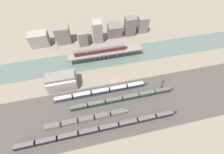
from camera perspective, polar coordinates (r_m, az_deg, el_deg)
name	(u,v)px	position (r m, az deg, el deg)	size (l,w,h in m)	color
ground_plane	(112,81)	(119.57, 0.15, -1.39)	(400.00, 400.00, 0.00)	#756B5B
railbed_yard	(120,107)	(107.20, 3.05, -11.41)	(280.00, 42.00, 0.01)	#423D38
river_water	(106,58)	(137.10, -2.36, 7.35)	(320.00, 23.43, 0.01)	#4C5B56
bridge	(106,53)	(133.24, -2.44, 9.10)	(65.08, 8.23, 7.33)	slate
train_on_bridge	(101,50)	(130.38, -4.10, 10.05)	(47.31, 2.95, 4.12)	#5B1E19
train_yard_near	(101,129)	(99.32, -4.18, -19.01)	(104.39, 2.82, 3.77)	black
train_yard_mid	(88,119)	(102.67, -8.98, -15.38)	(55.84, 3.16, 3.72)	gray
train_yard_far	(124,98)	(108.73, 4.64, -8.07)	(77.70, 2.78, 3.77)	#23381E
train_yard_outer	(102,91)	(111.53, -3.67, -5.51)	(70.86, 2.92, 4.02)	#2D384C
warehouse_building	(62,81)	(118.26, -18.57, -1.42)	(21.33, 12.73, 12.23)	#9E998E
signal_tower	(161,86)	(115.29, 18.26, -3.31)	(1.00, 0.94, 11.56)	#4C4C51
city_block_far_left	(39,39)	(162.32, -25.97, 12.82)	(17.08, 11.05, 13.01)	gray
city_block_left	(63,34)	(156.76, -18.26, 15.13)	(13.50, 11.22, 16.90)	slate
city_block_center	(83,36)	(152.53, -11.13, 15.09)	(8.69, 15.65, 14.16)	slate
city_block_right	(98,32)	(150.68, -5.53, 16.87)	(8.52, 10.10, 20.67)	gray
city_block_far_right	(115,30)	(160.68, 1.04, 17.51)	(13.36, 13.38, 11.31)	#605B56
city_block_tall	(130,26)	(160.57, 6.82, 18.65)	(10.37, 9.17, 18.41)	#605B56
city_block_low	(142,24)	(168.17, 11.49, 19.16)	(10.04, 10.24, 16.03)	slate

